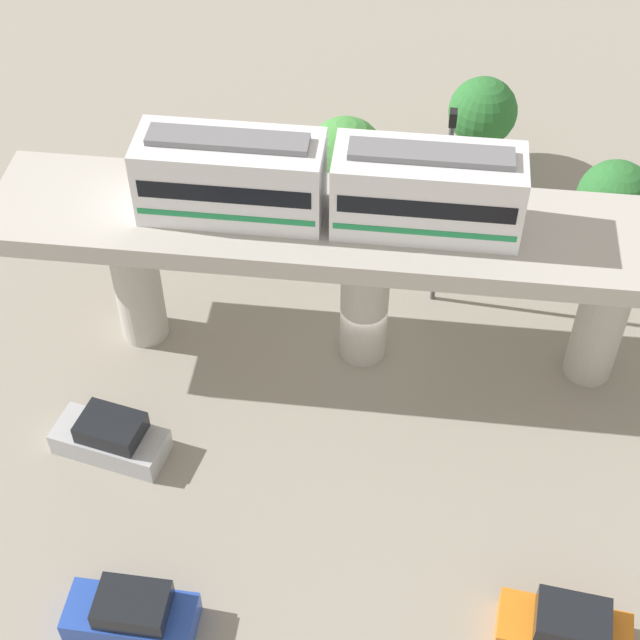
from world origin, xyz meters
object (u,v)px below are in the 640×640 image
train (328,184)px  tree_mid_lot (345,157)px  parked_car_blue (132,614)px  tree_far_corner (483,112)px  parked_car_silver (111,438)px  parked_car_orange (566,629)px  signal_post (443,203)px  tree_near_viaduct (615,198)px

train → tree_mid_lot: bearing=-179.0°
parked_car_blue → tree_far_corner: bearing=158.6°
parked_car_silver → parked_car_orange: bearing=82.9°
signal_post → parked_car_blue: bearing=-29.0°
tree_near_viaduct → signal_post: (3.68, -7.42, 2.01)m
parked_car_blue → tree_near_viaduct: 26.06m
parked_car_blue → tree_far_corner: 28.39m
tree_far_corner → signal_post: (9.79, -1.80, 2.17)m
parked_car_silver → parked_car_blue: size_ratio=1.06×
parked_car_blue → tree_mid_lot: (-21.67, 4.70, 2.49)m
train → parked_car_blue: size_ratio=3.20×
tree_near_viaduct → signal_post: signal_post is taller
parked_car_orange → tree_mid_lot: (-20.58, -9.10, 2.49)m
tree_far_corner → parked_car_silver: bearing=-34.7°
parked_car_orange → tree_near_viaduct: bearing=178.2°
parked_car_blue → tree_mid_lot: tree_mid_lot is taller
parked_car_orange → tree_mid_lot: bearing=-149.9°
train → parked_car_silver: train is taller
tree_near_viaduct → tree_mid_lot: tree_mid_lot is taller
tree_near_viaduct → parked_car_silver: bearing=-55.2°
parked_car_silver → tree_mid_lot: tree_mid_lot is taller
tree_near_viaduct → tree_far_corner: 8.30m
parked_car_orange → parked_car_blue: bearing=-79.2°
tree_near_viaduct → signal_post: bearing=-63.6°
train → tree_mid_lot: 10.20m
train → parked_car_silver: size_ratio=3.02×
parked_car_silver → tree_near_viaduct: (-13.22, 19.02, 2.55)m
tree_far_corner → parked_car_blue: bearing=-22.6°
parked_car_blue → parked_car_orange: size_ratio=0.97×
signal_post → train: bearing=-51.1°
train → parked_car_silver: (6.14, -7.39, -7.76)m
parked_car_orange → tree_near_viaduct: (-18.92, 2.69, 2.55)m
train → signal_post: train is taller
train → tree_far_corner: bearing=155.5°
parked_car_silver → tree_near_viaduct: tree_near_viaduct is taller
tree_mid_lot → tree_far_corner: 7.61m
train → tree_far_corner: size_ratio=2.82×
train → tree_far_corner: 15.46m
tree_far_corner → signal_post: signal_post is taller
signal_post → parked_car_orange: bearing=17.2°
parked_car_blue → signal_post: signal_post is taller
tree_mid_lot → signal_post: bearing=39.3°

